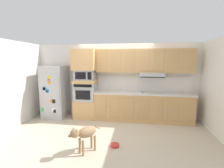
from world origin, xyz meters
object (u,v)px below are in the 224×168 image
at_px(built_in_oven, 86,92).
at_px(screwdriver, 143,92).
at_px(refrigerator, 55,92).
at_px(microwave, 85,75).
at_px(dog, 85,133).
at_px(dog_food_bowl, 115,145).

relative_size(built_in_oven, screwdriver, 4.62).
bearing_deg(built_in_oven, refrigerator, -176.36).
bearing_deg(microwave, built_in_oven, 179.23).
distance_m(built_in_oven, screwdriver, 1.90).
height_order(built_in_oven, dog, built_in_oven).
xyz_separation_m(built_in_oven, dog, (0.65, -2.09, -0.47)).
bearing_deg(dog_food_bowl, built_in_oven, 125.23).
height_order(screwdriver, dog_food_bowl, screwdriver).
bearing_deg(dog, refrigerator, -101.43).
relative_size(refrigerator, dog, 2.77).
distance_m(screwdriver, dog, 2.47).
height_order(refrigerator, dog, refrigerator).
xyz_separation_m(built_in_oven, screwdriver, (1.90, -0.03, 0.03)).
relative_size(screwdriver, dog_food_bowl, 0.76).
height_order(microwave, screwdriver, microwave).
relative_size(refrigerator, microwave, 2.73).
bearing_deg(microwave, dog_food_bowl, -54.78).
relative_size(refrigerator, built_in_oven, 2.51).
relative_size(microwave, dog_food_bowl, 3.22).
relative_size(built_in_oven, dog_food_bowl, 3.50).
bearing_deg(dog_food_bowl, refrigerator, 143.84).
height_order(refrigerator, built_in_oven, refrigerator).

